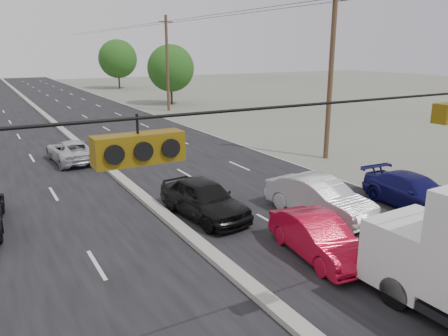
{
  "coord_description": "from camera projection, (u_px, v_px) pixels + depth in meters",
  "views": [
    {
      "loc": [
        -6.08,
        -4.74,
        6.56
      ],
      "look_at": [
        1.84,
        9.1,
        2.2
      ],
      "focal_mm": 35.0,
      "sensor_mm": 36.0,
      "label": 1
    }
  ],
  "objects": [
    {
      "name": "red_sedan",
      "position": [
        318.0,
        237.0,
        14.07
      ],
      "size": [
        1.98,
        4.31,
        1.37
      ],
      "primitive_type": "imported",
      "rotation": [
        0.0,
        0.0,
        -0.13
      ],
      "color": "#B40B26",
      "rests_on": "ground"
    },
    {
      "name": "utility_pole_right_b",
      "position": [
        331.0,
        74.0,
        25.81
      ],
      "size": [
        1.6,
        0.3,
        10.0
      ],
      "color": "#422D1E",
      "rests_on": "ground"
    },
    {
      "name": "queue_car_d",
      "position": [
        414.0,
        193.0,
        18.43
      ],
      "size": [
        2.27,
        4.93,
        1.4
      ],
      "primitive_type": "imported",
      "rotation": [
        0.0,
        0.0,
        -0.07
      ],
      "color": "#100F4D",
      "rests_on": "ground"
    },
    {
      "name": "queue_car_b",
      "position": [
        319.0,
        198.0,
        17.49
      ],
      "size": [
        2.23,
        4.94,
        1.57
      ],
      "primitive_type": "imported",
      "rotation": [
        0.0,
        0.0,
        0.12
      ],
      "color": "#BBBABD",
      "rests_on": "ground"
    },
    {
      "name": "tree_right_mid",
      "position": [
        171.0,
        68.0,
        52.33
      ],
      "size": [
        5.6,
        5.6,
        7.14
      ],
      "color": "#382619",
      "rests_on": "ground"
    },
    {
      "name": "oncoming_far",
      "position": [
        71.0,
        151.0,
        26.03
      ],
      "size": [
        2.47,
        4.87,
        1.32
      ],
      "primitive_type": "imported",
      "rotation": [
        0.0,
        0.0,
        3.2
      ],
      "color": "silver",
      "rests_on": "ground"
    },
    {
      "name": "tree_right_far",
      "position": [
        118.0,
        59.0,
        73.58
      ],
      "size": [
        6.4,
        6.4,
        8.16
      ],
      "color": "#382619",
      "rests_on": "ground"
    },
    {
      "name": "queue_car_a",
      "position": [
        204.0,
        199.0,
        17.4
      ],
      "size": [
        2.39,
        4.78,
        1.57
      ],
      "primitive_type": "imported",
      "rotation": [
        0.0,
        0.0,
        0.12
      ],
      "color": "black",
      "rests_on": "ground"
    },
    {
      "name": "utility_pole_right_c",
      "position": [
        167.0,
        63.0,
        46.74
      ],
      "size": [
        1.6,
        0.3,
        10.0
      ],
      "color": "#422D1E",
      "rests_on": "ground"
    },
    {
      "name": "center_median",
      "position": [
        69.0,
        135.0,
        33.7
      ],
      "size": [
        0.5,
        160.0,
        0.2
      ],
      "primitive_type": "cube",
      "color": "gray",
      "rests_on": "ground"
    },
    {
      "name": "road_surface",
      "position": [
        69.0,
        137.0,
        33.73
      ],
      "size": [
        20.0,
        160.0,
        0.02
      ],
      "primitive_type": "cube",
      "color": "black",
      "rests_on": "ground"
    }
  ]
}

